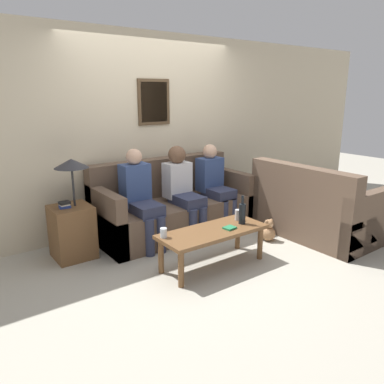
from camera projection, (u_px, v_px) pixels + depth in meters
name	position (u px, v px, depth m)	size (l,w,h in m)	color
ground_plane	(197.00, 243.00, 4.68)	(16.00, 16.00, 0.00)	#ADA899
wall_back	(153.00, 132.00, 5.13)	(9.00, 0.08, 2.60)	beige
couch_main	(173.00, 208.00, 5.02)	(2.10, 0.90, 0.96)	brown
couch_side	(314.00, 211.00, 4.86)	(0.90, 1.52, 0.96)	brown
coffee_table	(213.00, 235.00, 3.99)	(1.20, 0.49, 0.41)	brown
side_table_with_lamp	(72.00, 224.00, 4.20)	(0.45, 0.43, 1.13)	brown
wine_bottle	(242.00, 213.00, 4.13)	(0.08, 0.08, 0.32)	black
drinking_glass	(164.00, 233.00, 3.75)	(0.07, 0.07, 0.10)	silver
book_stack	(230.00, 228.00, 4.00)	(0.14, 0.12, 0.02)	#237547
soda_can	(238.00, 215.00, 4.27)	(0.07, 0.07, 0.12)	#BCBCC1
person_left	(140.00, 195.00, 4.47)	(0.34, 0.62, 1.18)	#2D334C
person_middle	(182.00, 187.00, 4.81)	(0.34, 0.62, 1.17)	#2D334C
person_right	(215.00, 183.00, 5.14)	(0.34, 0.58, 1.14)	#2D334C
teddy_bear	(268.00, 231.00, 4.74)	(0.18, 0.18, 0.28)	#A87A51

